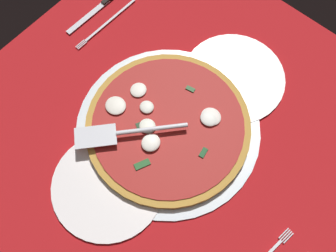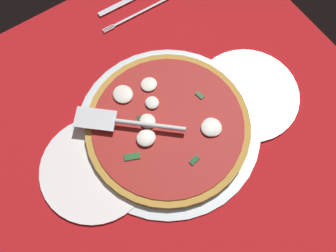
{
  "view_description": "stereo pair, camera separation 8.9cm",
  "coord_description": "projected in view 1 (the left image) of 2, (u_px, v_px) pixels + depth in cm",
  "views": [
    {
      "loc": [
        -27.04,
        -21.66,
        83.85
      ],
      "look_at": [
        -1.1,
        0.85,
        1.9
      ],
      "focal_mm": 42.25,
      "sensor_mm": 36.0,
      "label": 1
    },
    {
      "loc": [
        -20.41,
        -27.56,
        83.85
      ],
      "look_at": [
        -1.1,
        0.85,
        1.9
      ],
      "focal_mm": 42.25,
      "sensor_mm": 36.0,
      "label": 2
    }
  ],
  "objects": [
    {
      "name": "ground_plane",
      "position": [
        174.0,
        129.0,
        0.91
      ],
      "size": [
        92.67,
        92.67,
        0.8
      ],
      "primitive_type": "cube",
      "color": "#A51418"
    },
    {
      "name": "checker_pattern",
      "position": [
        174.0,
        128.0,
        0.91
      ],
      "size": [
        92.67,
        92.67,
        0.1
      ],
      "color": "silver",
      "rests_on": "ground_plane"
    },
    {
      "name": "pizza_pan",
      "position": [
        168.0,
        128.0,
        0.9
      ],
      "size": [
        42.02,
        42.02,
        0.8
      ],
      "primitive_type": "cylinder",
      "color": "silver",
      "rests_on": "ground_plane"
    },
    {
      "name": "dinner_plate_left",
      "position": [
        108.0,
        186.0,
        0.85
      ],
      "size": [
        24.37,
        24.37,
        1.0
      ],
      "primitive_type": "cylinder",
      "color": "white",
      "rests_on": "ground_plane"
    },
    {
      "name": "dinner_plate_right",
      "position": [
        234.0,
        78.0,
        0.95
      ],
      "size": [
        24.6,
        24.6,
        1.0
      ],
      "primitive_type": "cylinder",
      "color": "white",
      "rests_on": "ground_plane"
    },
    {
      "name": "pizza",
      "position": [
        168.0,
        126.0,
        0.89
      ],
      "size": [
        37.26,
        37.26,
        3.28
      ],
      "color": "#BA8836",
      "rests_on": "pizza_pan"
    },
    {
      "name": "pizza_server",
      "position": [
        126.0,
        132.0,
        0.85
      ],
      "size": [
        20.35,
        18.6,
        1.0
      ],
      "rotation": [
        0.0,
        0.0,
        2.41
      ],
      "color": "silver",
      "rests_on": "pizza"
    },
    {
      "name": "place_setting_far",
      "position": [
        104.0,
        14.0,
        1.03
      ],
      "size": [
        22.26,
        11.84,
        1.4
      ],
      "rotation": [
        0.0,
        0.0,
        3.11
      ],
      "color": "white",
      "rests_on": "ground_plane"
    }
  ]
}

